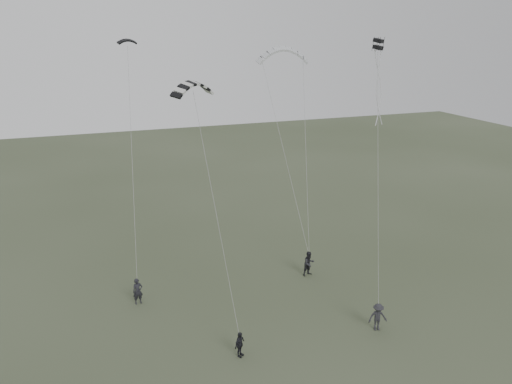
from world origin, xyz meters
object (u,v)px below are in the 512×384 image
object	(u,v)px
kite_box	(378,44)
kite_pale_large	(283,49)
flyer_right	(309,263)
flyer_center	(240,344)
kite_dark_small	(127,40)
flyer_left	(138,291)
flyer_far	(378,317)
kite_striped	(193,83)

from	to	relation	value
kite_box	kite_pale_large	bearing A→B (deg)	79.34
flyer_right	flyer_center	size ratio (longest dim) A/B	1.23
flyer_right	flyer_center	xyz separation A→B (m)	(-8.13, -7.76, -0.18)
kite_dark_small	flyer_center	bearing A→B (deg)	-87.79
flyer_left	kite_box	bearing A→B (deg)	-11.62
flyer_left	kite_box	world-z (taller)	kite_box
flyer_left	flyer_right	bearing A→B (deg)	-7.90
flyer_center	kite_box	xyz separation A→B (m)	(12.10, 6.61, 16.29)
flyer_right	kite_box	size ratio (longest dim) A/B	2.82
flyer_center	kite_pale_large	world-z (taller)	kite_pale_large
kite_box	flyer_right	bearing A→B (deg)	127.49
flyer_center	kite_dark_small	distance (m)	22.20
flyer_right	kite_pale_large	distance (m)	16.91
flyer_far	kite_pale_large	size ratio (longest dim) A/B	0.44
flyer_left	kite_striped	distance (m)	14.64
flyer_right	kite_dark_small	bearing A→B (deg)	137.52
flyer_far	kite_dark_small	world-z (taller)	kite_dark_small
flyer_center	kite_striped	bearing A→B (deg)	55.52
flyer_far	kite_dark_small	size ratio (longest dim) A/B	1.35
flyer_left	flyer_far	bearing A→B (deg)	-38.39
flyer_left	kite_dark_small	bearing A→B (deg)	72.11
flyer_far	kite_striped	bearing A→B (deg)	156.80
kite_pale_large	kite_striped	distance (m)	11.96
flyer_left	kite_pale_large	size ratio (longest dim) A/B	0.45
flyer_left	kite_box	size ratio (longest dim) A/B	2.71
kite_pale_large	kite_striped	world-z (taller)	kite_pale_large
flyer_right	kite_striped	size ratio (longest dim) A/B	0.65
kite_dark_small	kite_striped	world-z (taller)	kite_dark_small
flyer_right	flyer_center	distance (m)	11.24
flyer_right	flyer_center	bearing A→B (deg)	-148.94
flyer_far	kite_striped	size ratio (longest dim) A/B	0.61
flyer_center	kite_pale_large	bearing A→B (deg)	19.39
flyer_left	flyer_center	distance (m)	9.27
kite_striped	kite_box	world-z (taller)	kite_box
kite_box	flyer_left	bearing A→B (deg)	139.10
flyer_left	flyer_center	size ratio (longest dim) A/B	1.18
flyer_center	flyer_far	xyz separation A→B (m)	(8.95, -0.39, 0.13)
kite_pale_large	flyer_center	bearing A→B (deg)	-108.83
kite_pale_large	kite_striped	bearing A→B (deg)	-128.27
kite_dark_small	kite_box	xyz separation A→B (m)	(15.61, -7.83, -0.21)
kite_striped	kite_box	xyz separation A→B (m)	(12.76, -0.05, 2.14)
flyer_left	kite_pale_large	xyz separation A→B (m)	(13.17, 6.32, 15.64)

